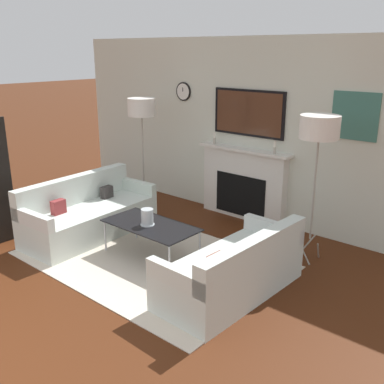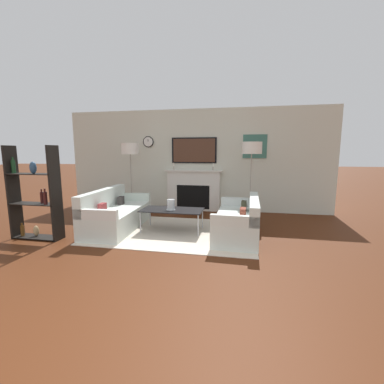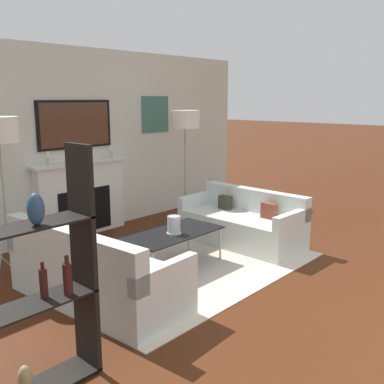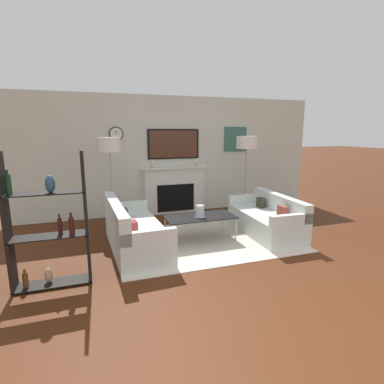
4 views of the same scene
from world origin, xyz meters
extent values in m
cube|color=silver|center=(0.00, 5.18, 1.35)|extent=(7.17, 0.07, 2.70)
cube|color=silver|center=(0.00, 5.07, 0.53)|extent=(1.43, 0.16, 1.06)
cube|color=black|center=(0.00, 4.98, 0.38)|extent=(0.89, 0.01, 0.64)
cube|color=silver|center=(0.00, 5.05, 1.08)|extent=(1.55, 0.22, 0.04)
cylinder|color=#B2AD9E|center=(-0.54, 5.02, 1.15)|extent=(0.04, 0.04, 0.10)
cylinder|color=white|center=(-0.54, 5.02, 1.24)|extent=(0.03, 0.03, 0.09)
cylinder|color=#B2AD9E|center=(0.54, 5.02, 1.15)|extent=(0.04, 0.04, 0.10)
cylinder|color=white|center=(0.54, 5.02, 1.24)|extent=(0.03, 0.03, 0.09)
cube|color=black|center=(0.00, 5.14, 1.62)|extent=(1.21, 0.04, 0.68)
cube|color=#4C2D1E|center=(0.00, 5.12, 1.62)|extent=(1.13, 0.01, 0.61)
cube|color=#396E61|center=(1.58, 5.14, 1.72)|extent=(0.60, 0.02, 0.60)
cube|color=beige|center=(0.00, 3.08, 0.01)|extent=(3.11, 2.14, 0.01)
cube|color=silver|center=(-1.21, 3.08, 0.21)|extent=(0.88, 1.93, 0.43)
cube|color=silver|center=(-1.52, 3.06, 0.62)|extent=(0.25, 1.90, 0.39)
cube|color=silver|center=(-1.25, 3.97, 0.52)|extent=(0.79, 0.14, 0.18)
cube|color=silver|center=(-1.16, 2.18, 0.52)|extent=(0.79, 0.14, 0.18)
cube|color=#35302F|center=(-1.34, 3.49, 0.51)|extent=(0.11, 0.18, 0.17)
cube|color=maroon|center=(-1.30, 2.65, 0.52)|extent=(0.12, 0.20, 0.19)
cube|color=silver|center=(1.21, 3.08, 0.21)|extent=(0.82, 1.73, 0.41)
cube|color=silver|center=(1.51, 3.07, 0.57)|extent=(0.21, 1.71, 0.32)
cube|color=silver|center=(1.18, 2.27, 0.50)|extent=(0.77, 0.12, 0.18)
cube|color=silver|center=(1.23, 3.88, 0.50)|extent=(0.77, 0.12, 0.18)
cube|color=brown|center=(1.31, 2.70, 0.51)|extent=(0.11, 0.21, 0.21)
cube|color=#363626|center=(1.33, 3.45, 0.51)|extent=(0.11, 0.20, 0.19)
cube|color=black|center=(-0.07, 3.15, 0.43)|extent=(1.22, 0.62, 0.02)
cylinder|color=#B7B7BC|center=(-0.64, 2.88, 0.21)|extent=(0.02, 0.02, 0.42)
cylinder|color=#B7B7BC|center=(0.50, 2.88, 0.21)|extent=(0.02, 0.02, 0.42)
cylinder|color=#B7B7BC|center=(-0.64, 3.41, 0.21)|extent=(0.02, 0.02, 0.42)
cylinder|color=#B7B7BC|center=(0.50, 3.41, 0.21)|extent=(0.02, 0.02, 0.42)
cylinder|color=silver|center=(-0.09, 3.11, 0.54)|extent=(0.15, 0.15, 0.21)
cylinder|color=silver|center=(-0.09, 3.11, 0.50)|extent=(0.08, 0.08, 0.11)
cylinder|color=silver|center=(-0.09, 3.11, 0.44)|extent=(0.18, 0.18, 0.01)
cylinder|color=#9E998E|center=(-1.37, 4.40, 0.14)|extent=(0.09, 0.23, 0.29)
cylinder|color=#9E998E|center=(-1.56, 4.45, 0.14)|extent=(0.17, 0.19, 0.29)
cylinder|color=#9E998E|center=(-1.50, 4.26, 0.14)|extent=(0.23, 0.07, 0.29)
cylinder|color=#9E998E|center=(-1.48, 4.37, 0.90)|extent=(0.02, 0.02, 1.25)
cylinder|color=#9E998E|center=(1.58, 4.40, 0.14)|extent=(0.09, 0.23, 0.29)
cylinder|color=#9E998E|center=(1.40, 4.45, 0.14)|extent=(0.17, 0.19, 0.29)
cylinder|color=#9E998E|center=(1.45, 4.26, 0.14)|extent=(0.23, 0.07, 0.29)
cylinder|color=#9E998E|center=(1.48, 4.37, 0.90)|extent=(0.02, 0.02, 1.26)
cylinder|color=white|center=(1.48, 4.37, 1.67)|extent=(0.46, 0.46, 0.27)
cube|color=black|center=(-1.94, 2.22, 0.84)|extent=(0.04, 0.28, 1.69)
cube|color=black|center=(-2.37, 2.22, 0.65)|extent=(0.91, 0.28, 0.01)
cube|color=black|center=(-2.37, 2.22, 1.19)|extent=(0.91, 0.28, 0.02)
ellipsoid|color=#2D4E71|center=(-2.31, 2.18, 1.30)|extent=(0.11, 0.11, 0.21)
cylinder|color=#3D1919|center=(-2.11, 2.17, 0.77)|extent=(0.06, 0.06, 0.23)
cylinder|color=#3D1919|center=(-2.11, 2.17, 0.91)|extent=(0.03, 0.03, 0.06)
cylinder|color=#3D1919|center=(-2.25, 2.25, 0.76)|extent=(0.06, 0.06, 0.21)
cylinder|color=#3D1919|center=(-2.25, 2.25, 0.89)|extent=(0.02, 0.02, 0.05)
ellipsoid|color=tan|center=(-2.43, 2.25, 0.13)|extent=(0.10, 0.10, 0.19)
camera|label=1|loc=(3.69, -0.46, 2.51)|focal=42.00mm
camera|label=2|loc=(1.27, -1.69, 1.56)|focal=24.00mm
camera|label=3|loc=(-3.70, -0.40, 2.00)|focal=42.00mm
camera|label=4|loc=(-1.83, -1.62, 1.91)|focal=28.00mm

